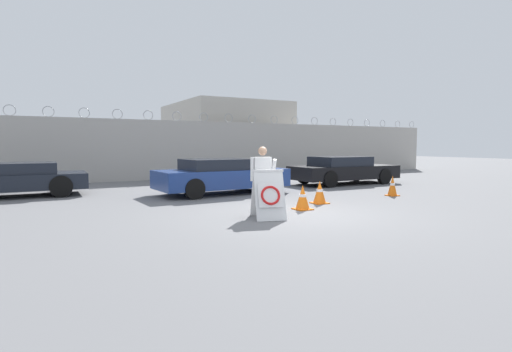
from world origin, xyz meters
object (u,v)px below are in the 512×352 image
Objects in this scene: security_guard at (263,177)px; parked_car_far_side at (343,170)px; traffic_cone_mid at (392,186)px; parked_car_rear_sedan at (221,176)px; traffic_cone_near at (303,198)px; parked_car_front_coupe at (15,179)px; barricade_sign at (268,194)px; traffic_cone_far at (320,192)px.

security_guard is 8.36m from parked_car_far_side.
parked_car_rear_sedan is (-4.76, 3.30, 0.29)m from traffic_cone_mid.
parked_car_far_side is (1.29, 3.90, 0.28)m from traffic_cone_mid.
security_guard reaches higher than traffic_cone_near.
parked_car_front_coupe is (-10.97, 5.80, 0.25)m from traffic_cone_mid.
parked_car_far_side is (6.82, 4.83, -0.30)m from security_guard.
parked_car_far_side is at bearing 55.35° from barricade_sign.
parked_car_front_coupe is (-7.76, 6.02, 0.26)m from traffic_cone_far.
security_guard is at bearing 129.79° from parked_car_front_coupe.
traffic_cone_far is (2.32, 0.71, -0.58)m from security_guard.
parked_car_front_coupe is at bearing 143.28° from barricade_sign.
barricade_sign is at bearing -141.40° from parked_car_far_side.
barricade_sign is 0.24× the size of parked_car_far_side.
parked_car_front_coupe is (-5.44, 6.73, -0.32)m from security_guard.
parked_car_front_coupe is 6.69m from parked_car_rear_sedan.
parked_car_front_coupe is 0.95× the size of parked_car_rear_sedan.
parked_car_far_side is (4.50, 4.12, 0.29)m from traffic_cone_far.
parked_car_far_side is at bearing 40.59° from traffic_cone_near.
security_guard is 2.45× the size of traffic_cone_mid.
security_guard is at bearing -177.35° from traffic_cone_near.
barricade_sign is 5.91m from traffic_cone_mid.
parked_car_rear_sedan reaches higher than traffic_cone_mid.
parked_car_far_side reaches higher than parked_car_front_coupe.
traffic_cone_near is at bearing -168.55° from traffic_cone_mid.
parked_car_rear_sedan reaches higher than barricade_sign.
traffic_cone_far is 0.14× the size of parked_car_far_side.
traffic_cone_near is 0.98× the size of traffic_cone_far.
traffic_cone_mid is 3.21m from traffic_cone_far.
barricade_sign reaches higher than traffic_cone_near.
traffic_cone_far is (1.07, 0.65, 0.01)m from traffic_cone_near.
traffic_cone_far is at bearing -136.70° from parked_car_far_side.
traffic_cone_mid is (5.52, 0.92, -0.58)m from security_guard.
traffic_cone_far is (-3.21, -0.21, -0.01)m from traffic_cone_mid.
security_guard is 0.34× the size of parked_car_far_side.
traffic_cone_near is 1.25m from traffic_cone_far.
security_guard is 0.38× the size of parked_car_front_coupe.
security_guard is at bearing -143.86° from parked_car_far_side.
barricade_sign reaches higher than traffic_cone_far.
parked_car_far_side is (7.00, 5.42, 0.05)m from barricade_sign.
barricade_sign is at bearing -152.45° from traffic_cone_far.
security_guard reaches higher than traffic_cone_far.
parked_car_rear_sedan is at bearing 96.44° from barricade_sign.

